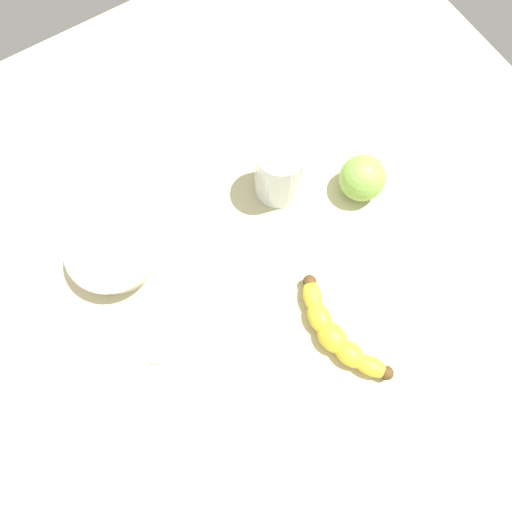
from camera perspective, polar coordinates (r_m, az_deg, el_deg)
wooden_tabletop at (r=80.73cm, az=1.02°, el=-0.77°), size 120.00×120.00×3.00cm
banana at (r=75.38cm, az=9.43°, el=-9.02°), size 19.75×7.27×3.97cm
smoothie_glass at (r=79.36cm, az=2.75°, el=9.87°), size 8.09×8.09×11.66cm
ceramic_bowl at (r=79.62cm, az=-16.39°, el=0.46°), size 14.57×14.57×5.31cm
green_apple_fruit at (r=82.63cm, az=12.35°, el=8.90°), size 7.63×7.63×7.63cm
teaspoon at (r=76.81cm, az=-10.69°, el=-11.34°), size 4.76×11.12×0.80cm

